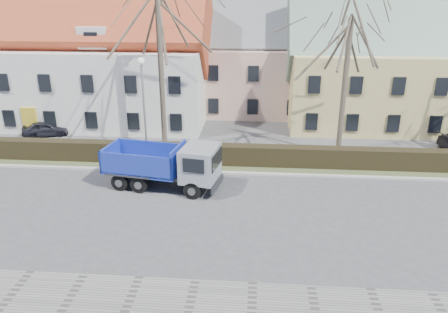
# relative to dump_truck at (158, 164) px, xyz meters

# --- Properties ---
(ground) EXTENTS (120.00, 120.00, 0.00)m
(ground) POSITION_rel_dump_truck_xyz_m (1.07, -2.46, -1.36)
(ground) COLOR #434346
(curb_far) EXTENTS (80.00, 0.30, 0.12)m
(curb_far) POSITION_rel_dump_truck_xyz_m (1.07, 2.14, -1.30)
(curb_far) COLOR #A29F98
(curb_far) RESTS_ON ground
(grass_strip) EXTENTS (80.00, 3.00, 0.10)m
(grass_strip) POSITION_rel_dump_truck_xyz_m (1.07, 3.74, -1.31)
(grass_strip) COLOR #404929
(grass_strip) RESTS_ON ground
(hedge) EXTENTS (60.00, 0.90, 1.30)m
(hedge) POSITION_rel_dump_truck_xyz_m (1.07, 3.54, -0.71)
(hedge) COLOR black
(hedge) RESTS_ON ground
(building_white) EXTENTS (26.80, 10.80, 9.50)m
(building_white) POSITION_rel_dump_truck_xyz_m (-11.93, 13.54, 3.39)
(building_white) COLOR silver
(building_white) RESTS_ON ground
(building_pink) EXTENTS (10.80, 8.80, 8.00)m
(building_pink) POSITION_rel_dump_truck_xyz_m (5.07, 17.54, 2.64)
(building_pink) COLOR #CA9F8F
(building_pink) RESTS_ON ground
(building_yellow) EXTENTS (18.80, 10.80, 8.50)m
(building_yellow) POSITION_rel_dump_truck_xyz_m (17.07, 14.54, 2.89)
(building_yellow) COLOR tan
(building_yellow) RESTS_ON ground
(tree_1) EXTENTS (9.20, 9.20, 12.65)m
(tree_1) POSITION_rel_dump_truck_xyz_m (-0.93, 6.04, 4.96)
(tree_1) COLOR brown
(tree_1) RESTS_ON ground
(tree_2) EXTENTS (8.00, 8.00, 11.00)m
(tree_2) POSITION_rel_dump_truck_xyz_m (11.07, 6.04, 4.14)
(tree_2) COLOR brown
(tree_2) RESTS_ON ground
(dump_truck) EXTENTS (7.13, 3.64, 2.72)m
(dump_truck) POSITION_rel_dump_truck_xyz_m (0.00, 0.00, 0.00)
(dump_truck) COLOR navy
(dump_truck) RESTS_ON ground
(streetlight) EXTENTS (0.53, 0.53, 6.72)m
(streetlight) POSITION_rel_dump_truck_xyz_m (-1.84, 4.54, 2.00)
(streetlight) COLOR #9FA1A3
(streetlight) RESTS_ON ground
(cart_frame) EXTENTS (0.74, 0.48, 0.64)m
(cart_frame) POSITION_rel_dump_truck_xyz_m (-2.29, 1.92, -1.04)
(cart_frame) COLOR silver
(cart_frame) RESTS_ON ground
(parked_car_a) EXTENTS (3.67, 2.36, 1.16)m
(parked_car_a) POSITION_rel_dump_truck_xyz_m (-10.71, 8.42, -0.78)
(parked_car_a) COLOR black
(parked_car_a) RESTS_ON ground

